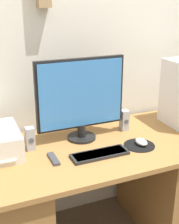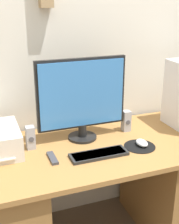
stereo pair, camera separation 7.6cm
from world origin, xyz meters
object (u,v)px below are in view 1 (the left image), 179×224
at_px(mouse, 141,142).
at_px(speaker_left, 30,139).
at_px(remote_control, 54,159).
at_px(keyboard, 100,154).
at_px(monitor, 81,97).
at_px(speaker_right, 124,120).

height_order(mouse, speaker_left, speaker_left).
xyz_separation_m(speaker_left, remote_control, (0.09, -0.18, -0.06)).
bearing_deg(mouse, keyboard, -175.59).
xyz_separation_m(monitor, speaker_left, (-0.34, -0.03, -0.21)).
height_order(monitor, speaker_left, monitor).
bearing_deg(monitor, speaker_left, -175.29).
relative_size(monitor, remote_control, 4.00).
relative_size(speaker_left, remote_control, 0.99).
height_order(keyboard, speaker_left, speaker_left).
height_order(monitor, mouse, monitor).
xyz_separation_m(speaker_right, remote_control, (-0.58, -0.22, -0.06)).
distance_m(mouse, speaker_right, 0.25).
bearing_deg(keyboard, monitor, 92.33).
bearing_deg(speaker_right, monitor, -178.34).
height_order(speaker_right, remote_control, speaker_right).
xyz_separation_m(monitor, speaker_right, (0.32, 0.01, -0.21)).
xyz_separation_m(monitor, mouse, (0.31, -0.24, -0.26)).
distance_m(monitor, keyboard, 0.38).
xyz_separation_m(speaker_left, speaker_right, (0.66, 0.04, 0.00)).
height_order(speaker_left, speaker_right, same).
xyz_separation_m(keyboard, speaker_right, (0.31, 0.27, 0.06)).
height_order(keyboard, speaker_right, speaker_right).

